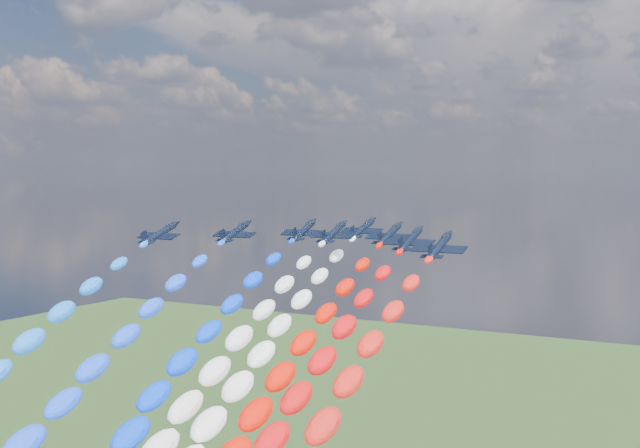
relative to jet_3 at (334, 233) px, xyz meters
The scene contains 11 objects.
jet_0 32.65m from the jet_3, 147.64° to the right, with size 8.69×11.65×2.57m, color black, non-canonical shape.
jet_1 18.97m from the jet_3, 157.29° to the right, with size 8.69×11.65×2.57m, color black, non-canonical shape.
trail_1 64.92m from the jet_3, 107.37° to the right, with size 5.44×93.45×57.76m, color blue, non-canonical shape.
jet_2 8.29m from the jet_3, 162.95° to the left, with size 8.69×11.65×2.57m, color black, non-canonical shape.
trail_2 54.54m from the jet_3, 99.73° to the right, with size 5.44×93.45×57.76m, color #0435E4, non-canonical shape.
jet_3 is the anchor object (origin of this frame).
jet_4 13.10m from the jet_3, 91.30° to the left, with size 8.69×11.65×2.57m, color black, non-canonical shape.
trail_4 45.17m from the jet_3, 90.48° to the right, with size 5.44×93.45×57.76m, color white, non-canonical shape.
jet_5 10.90m from the jet_3, ahead, with size 8.69×11.65×2.57m, color black, non-canonical shape.
jet_6 20.37m from the jet_3, 21.94° to the right, with size 8.69×11.65×2.57m, color black, non-canonical shape.
jet_7 32.44m from the jet_3, 31.21° to the right, with size 8.69×11.65×2.57m, color black, non-canonical shape.
Camera 1 is at (76.20, -134.28, 104.35)m, focal length 48.56 mm.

